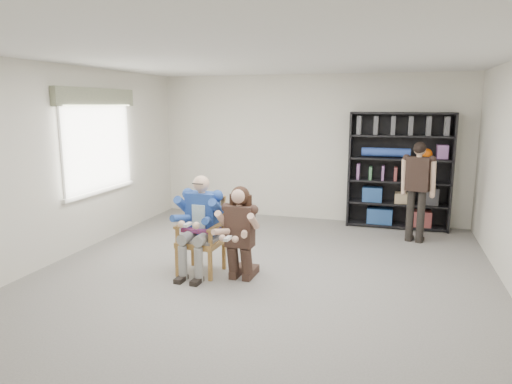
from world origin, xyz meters
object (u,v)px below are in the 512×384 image
(kneeling_woman, at_px, (239,235))
(armchair, at_px, (201,236))
(bookshelf, at_px, (399,171))
(seated_man, at_px, (200,225))
(standing_man, at_px, (417,193))

(kneeling_woman, bearing_deg, armchair, 170.66)
(armchair, distance_m, bookshelf, 4.09)
(kneeling_woman, bearing_deg, seated_man, 170.66)
(bookshelf, relative_size, standing_man, 1.27)
(armchair, bearing_deg, bookshelf, 54.01)
(armchair, bearing_deg, seated_man, 0.00)
(seated_man, relative_size, bookshelf, 0.63)
(armchair, height_order, seated_man, seated_man)
(seated_man, xyz_separation_m, standing_man, (2.80, 2.32, 0.16))
(bookshelf, bearing_deg, standing_man, -71.84)
(kneeling_woman, bearing_deg, standing_man, 50.10)
(bookshelf, distance_m, standing_man, 0.93)
(bookshelf, bearing_deg, armchair, -128.35)
(armchair, distance_m, kneeling_woman, 0.60)
(seated_man, bearing_deg, kneeling_woman, -9.34)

